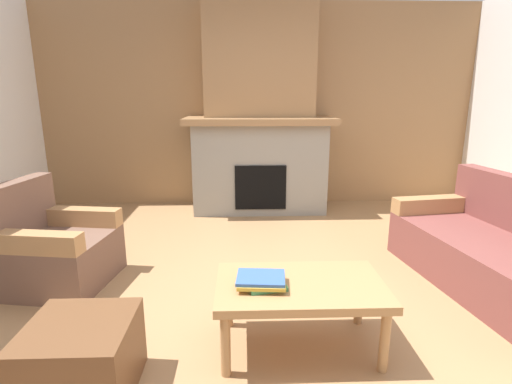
{
  "coord_description": "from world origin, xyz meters",
  "views": [
    {
      "loc": [
        -0.23,
        -2.52,
        1.52
      ],
      "look_at": [
        -0.11,
        0.84,
        0.67
      ],
      "focal_mm": 27.43,
      "sensor_mm": 36.0,
      "label": 1
    }
  ],
  "objects": [
    {
      "name": "book_stack_near_edge",
      "position": [
        -0.12,
        -0.45,
        0.46
      ],
      "size": [
        0.3,
        0.24,
        0.06
      ],
      "color": "#3D7F4C",
      "rests_on": "coffee_table"
    },
    {
      "name": "armchair",
      "position": [
        -1.77,
        0.5,
        0.29
      ],
      "size": [
        0.86,
        0.86,
        0.85
      ],
      "color": "brown",
      "rests_on": "ground"
    },
    {
      "name": "ottoman",
      "position": [
        -1.06,
        -0.76,
        0.2
      ],
      "size": [
        0.52,
        0.52,
        0.4
      ],
      "primitive_type": "cube",
      "color": "brown",
      "rests_on": "ground"
    },
    {
      "name": "wall_back_wood_panel",
      "position": [
        0.0,
        3.0,
        1.35
      ],
      "size": [
        6.0,
        0.12,
        2.7
      ],
      "primitive_type": "cube",
      "color": "#997047",
      "rests_on": "ground"
    },
    {
      "name": "coffee_table",
      "position": [
        0.11,
        -0.41,
        0.38
      ],
      "size": [
        1.0,
        0.6,
        0.43
      ],
      "color": "#A87A4C",
      "rests_on": "ground"
    },
    {
      "name": "couch",
      "position": [
        1.82,
        0.27,
        0.29
      ],
      "size": [
        1.09,
        1.9,
        0.85
      ],
      "color": "brown",
      "rests_on": "ground"
    },
    {
      "name": "ground",
      "position": [
        0.0,
        0.0,
        0.0
      ],
      "size": [
        9.0,
        9.0,
        0.0
      ],
      "primitive_type": "plane",
      "color": "#9E754C"
    },
    {
      "name": "fireplace",
      "position": [
        0.0,
        2.62,
        1.16
      ],
      "size": [
        1.9,
        0.82,
        2.7
      ],
      "color": "gray",
      "rests_on": "ground"
    }
  ]
}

